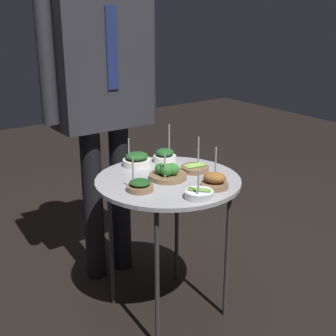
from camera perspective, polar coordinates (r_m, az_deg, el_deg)
name	(u,v)px	position (r m, az deg, el deg)	size (l,w,h in m)	color
ground_plane	(168,309)	(2.40, 0.00, -16.77)	(8.00, 8.00, 0.00)	black
serving_cart	(168,189)	(2.09, 0.00, -2.62)	(0.65, 0.65, 0.68)	#939399
bowl_spinach_front_center	(140,186)	(1.94, -3.44, -2.16)	(0.11, 0.11, 0.14)	brown
bowl_asparagus_front_right	(195,168)	(2.17, 3.31, 0.00)	(0.13, 0.13, 0.16)	brown
bowl_broccoli_center	(167,173)	(2.06, -0.09, -0.57)	(0.17, 0.17, 0.13)	brown
bowl_asparagus_near_rim	(199,194)	(1.86, 3.83, -3.19)	(0.12, 0.12, 0.13)	silver
bowl_spinach_front_left	(165,156)	(2.29, -0.38, 1.50)	(0.11, 0.11, 0.18)	white
bowl_spinach_mid_left	(137,160)	(2.24, -3.82, 1.02)	(0.14, 0.14, 0.14)	silver
bowl_roast_mid_right	(215,181)	(1.97, 5.69, -1.62)	(0.12, 0.12, 0.17)	brown
waiter_figure	(101,79)	(2.34, -8.12, 10.67)	(0.62, 0.23, 1.69)	black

